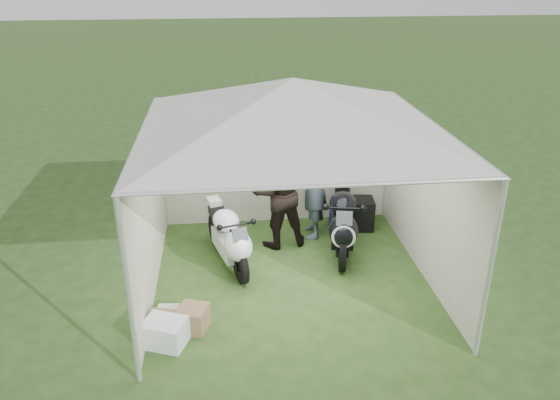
# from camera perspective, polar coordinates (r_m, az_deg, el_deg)

# --- Properties ---
(ground) EXTENTS (80.00, 80.00, 0.00)m
(ground) POSITION_cam_1_polar(r_m,az_deg,el_deg) (8.33, 1.16, -8.03)
(ground) COLOR #284319
(ground) RESTS_ON ground
(canopy_tent) EXTENTS (5.66, 5.66, 3.00)m
(canopy_tent) POSITION_cam_1_polar(r_m,az_deg,el_deg) (7.34, 1.29, 9.46)
(canopy_tent) COLOR silver
(canopy_tent) RESTS_ON ground
(motorcycle_white) EXTENTS (0.75, 1.77, 0.89)m
(motorcycle_white) POSITION_cam_1_polar(r_m,az_deg,el_deg) (8.43, -5.33, -3.83)
(motorcycle_white) COLOR black
(motorcycle_white) RESTS_ON ground
(motorcycle_black) EXTENTS (0.69, 1.99, 0.99)m
(motorcycle_black) POSITION_cam_1_polar(r_m,az_deg,el_deg) (8.83, 6.55, -2.15)
(motorcycle_black) COLOR black
(motorcycle_black) RESTS_ON ground
(paddock_stand) EXTENTS (0.45, 0.33, 0.31)m
(paddock_stand) POSITION_cam_1_polar(r_m,az_deg,el_deg) (9.82, 6.36, -1.91)
(paddock_stand) COLOR #2533C0
(paddock_stand) RESTS_ON ground
(person_dark_jacket) EXTENTS (1.05, 0.88, 1.91)m
(person_dark_jacket) POSITION_cam_1_polar(r_m,az_deg,el_deg) (8.82, -0.20, 0.86)
(person_dark_jacket) COLOR black
(person_dark_jacket) RESTS_ON ground
(person_blue_jacket) EXTENTS (0.47, 0.71, 1.92)m
(person_blue_jacket) POSITION_cam_1_polar(r_m,az_deg,el_deg) (9.15, 3.55, 1.73)
(person_blue_jacket) COLOR slate
(person_blue_jacket) RESTS_ON ground
(equipment_box) EXTENTS (0.59, 0.49, 0.55)m
(equipment_box) POSITION_cam_1_polar(r_m,az_deg,el_deg) (9.75, 8.08, -1.42)
(equipment_box) COLOR black
(equipment_box) RESTS_ON ground
(crate_0) EXTENTS (0.61, 0.55, 0.33)m
(crate_0) POSITION_cam_1_polar(r_m,az_deg,el_deg) (7.09, -11.90, -13.39)
(crate_0) COLOR silver
(crate_0) RESTS_ON ground
(crate_1) EXTENTS (0.46, 0.46, 0.32)m
(crate_1) POSITION_cam_1_polar(r_m,az_deg,el_deg) (7.27, -9.07, -12.12)
(crate_1) COLOR #846345
(crate_1) RESTS_ON ground
(crate_2) EXTENTS (0.30, 0.26, 0.21)m
(crate_2) POSITION_cam_1_polar(r_m,az_deg,el_deg) (7.49, -11.57, -11.69)
(crate_2) COLOR #B9BDC2
(crate_2) RESTS_ON ground
(crate_3) EXTENTS (0.52, 0.43, 0.30)m
(crate_3) POSITION_cam_1_polar(r_m,az_deg,el_deg) (7.22, -11.79, -12.78)
(crate_3) COLOR brown
(crate_3) RESTS_ON ground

